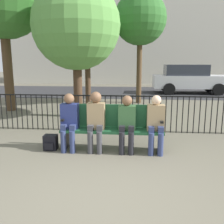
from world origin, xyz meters
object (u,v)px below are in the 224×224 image
object	(u,v)px
backpack	(51,143)
parked_car_0	(189,78)
seated_person_2	(127,121)
tree_2	(76,26)
park_bench	(112,125)
seated_person_3	(156,121)
tree_0	(87,39)
tree_3	(140,19)
seated_person_0	(69,119)
seated_person_1	(96,118)

from	to	relation	value
backpack	parked_car_0	xyz separation A→B (m)	(4.81, 9.83, 0.69)
seated_person_2	tree_2	size ratio (longest dim) A/B	0.27
park_bench	tree_2	size ratio (longest dim) A/B	0.48
seated_person_3	tree_0	xyz separation A→B (m)	(-2.39, 5.69, 2.07)
seated_person_3	tree_3	xyz separation A→B (m)	(-0.23, 6.14, 2.86)
tree_0	tree_3	distance (m)	2.34
seated_person_0	tree_3	size ratio (longest dim) A/B	0.25
seated_person_2	park_bench	bearing A→B (deg)	155.62
seated_person_0	tree_0	size ratio (longest dim) A/B	0.30
tree_2	parked_car_0	distance (m)	8.52
park_bench	parked_car_0	distance (m)	10.31
backpack	parked_car_0	size ratio (longest dim) A/B	0.07
seated_person_1	park_bench	bearing A→B (deg)	22.35
seated_person_1	seated_person_2	distance (m)	0.62
tree_0	tree_2	size ratio (longest dim) A/B	0.90
seated_person_2	parked_car_0	size ratio (longest dim) A/B	0.27
tree_0	tree_3	bearing A→B (deg)	11.79
seated_person_3	tree_0	size ratio (longest dim) A/B	0.30
seated_person_0	seated_person_1	bearing A→B (deg)	0.27
tree_2	seated_person_2	bearing A→B (deg)	-61.93
seated_person_3	park_bench	bearing A→B (deg)	171.14
seated_person_0	seated_person_1	world-z (taller)	seated_person_1
tree_2	backpack	bearing A→B (deg)	-87.75
tree_3	parked_car_0	size ratio (longest dim) A/B	1.10
park_bench	seated_person_3	distance (m)	0.88
seated_person_3	backpack	distance (m)	2.18
seated_person_3	backpack	size ratio (longest dim) A/B	3.69
seated_person_3	tree_3	bearing A→B (deg)	92.12
seated_person_1	seated_person_3	xyz separation A→B (m)	(1.18, -0.00, -0.04)
backpack	tree_0	distance (m)	6.26
seated_person_2	tree_3	xyz separation A→B (m)	(0.34, 6.14, 2.86)
seated_person_1	tree_2	world-z (taller)	tree_2
parked_car_0	tree_2	bearing A→B (deg)	-126.57
backpack	tree_2	bearing A→B (deg)	92.25
seated_person_0	seated_person_2	distance (m)	1.16
park_bench	tree_0	world-z (taller)	tree_0
seated_person_1	tree_2	size ratio (longest dim) A/B	0.28
tree_0	seated_person_1	bearing A→B (deg)	-78.04
tree_2	tree_3	xyz separation A→B (m)	(2.02, 2.98, 0.64)
seated_person_1	tree_3	world-z (taller)	tree_3
seated_person_0	tree_3	distance (m)	6.93
parked_car_0	seated_person_3	bearing A→B (deg)	-105.29
seated_person_2	tree_3	distance (m)	6.78
seated_person_2	parked_car_0	bearing A→B (deg)	71.68
seated_person_0	seated_person_3	size ratio (longest dim) A/B	1.01
seated_person_3	tree_3	distance (m)	6.78
seated_person_2	parked_car_0	world-z (taller)	parked_car_0
seated_person_0	parked_car_0	distance (m)	10.75
seated_person_1	seated_person_2	bearing A→B (deg)	-0.39
park_bench	seated_person_0	size ratio (longest dim) A/B	1.77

